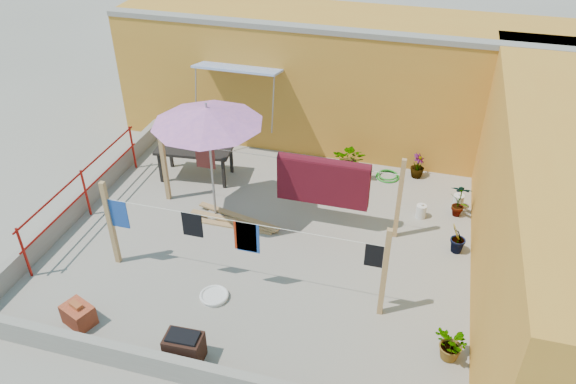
% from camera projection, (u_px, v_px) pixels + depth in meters
% --- Properties ---
extents(ground, '(80.00, 80.00, 0.00)m').
position_uv_depth(ground, '(265.00, 239.00, 11.31)').
color(ground, '#9E998E').
rests_on(ground, ground).
extents(wall_back, '(11.00, 3.27, 3.21)m').
position_uv_depth(wall_back, '(339.00, 79.00, 14.05)').
color(wall_back, '#BC7E29').
rests_on(wall_back, ground).
extents(wall_right, '(2.40, 9.00, 3.20)m').
position_uv_depth(wall_right, '(563.00, 216.00, 9.26)').
color(wall_right, '#BC7E29').
rests_on(wall_right, ground).
extents(parapet_front, '(8.30, 0.16, 0.44)m').
position_uv_depth(parapet_front, '(192.00, 373.00, 8.33)').
color(parapet_front, gray).
rests_on(parapet_front, ground).
extents(parapet_left, '(0.16, 7.30, 0.44)m').
position_uv_depth(parapet_left, '(85.00, 199.00, 12.10)').
color(parapet_left, gray).
rests_on(parapet_left, ground).
extents(red_railing, '(0.05, 4.20, 1.10)m').
position_uv_depth(red_railing, '(84.00, 186.00, 11.61)').
color(red_railing, maroon).
rests_on(red_railing, ground).
extents(clothesline_rig, '(5.09, 2.35, 1.80)m').
position_uv_depth(clothesline_rig, '(311.00, 187.00, 11.02)').
color(clothesline_rig, tan).
rests_on(clothesline_rig, ground).
extents(patio_umbrella, '(2.80, 2.80, 2.62)m').
position_uv_depth(patio_umbrella, '(207.00, 116.00, 10.65)').
color(patio_umbrella, gray).
rests_on(patio_umbrella, ground).
extents(outdoor_table, '(1.79, 1.02, 0.80)m').
position_uv_depth(outdoor_table, '(195.00, 150.00, 12.85)').
color(outdoor_table, black).
rests_on(outdoor_table, ground).
extents(brick_stack, '(0.61, 0.53, 0.45)m').
position_uv_depth(brick_stack, '(79.00, 315.00, 9.33)').
color(brick_stack, '#B6462A').
rests_on(brick_stack, ground).
extents(lumber_pile, '(2.08, 0.59, 0.13)m').
position_uv_depth(lumber_pile, '(233.00, 221.00, 11.71)').
color(lumber_pile, tan).
rests_on(lumber_pile, ground).
extents(brazier, '(0.60, 0.41, 0.52)m').
position_uv_depth(brazier, '(184.00, 347.00, 8.68)').
color(brazier, black).
rests_on(brazier, ground).
extents(white_basin, '(0.52, 0.52, 0.09)m').
position_uv_depth(white_basin, '(214.00, 296.00, 9.90)').
color(white_basin, silver).
rests_on(white_basin, ground).
extents(water_jug_a, '(0.22, 0.22, 0.34)m').
position_uv_depth(water_jug_a, '(421.00, 211.00, 11.84)').
color(water_jug_a, silver).
rests_on(water_jug_a, ground).
extents(water_jug_b, '(0.23, 0.23, 0.36)m').
position_uv_depth(water_jug_b, '(458.00, 201.00, 12.14)').
color(water_jug_b, silver).
rests_on(water_jug_b, ground).
extents(green_hose, '(0.56, 0.56, 0.08)m').
position_uv_depth(green_hose, '(388.00, 176.00, 13.22)').
color(green_hose, '#1B7C1F').
rests_on(green_hose, ground).
extents(plant_back_a, '(0.79, 0.69, 0.84)m').
position_uv_depth(plant_back_a, '(350.00, 160.00, 13.07)').
color(plant_back_a, '#235C1A').
rests_on(plant_back_a, ground).
extents(plant_back_b, '(0.42, 0.42, 0.59)m').
position_uv_depth(plant_back_b, '(418.00, 166.00, 13.10)').
color(plant_back_b, '#235C1A').
rests_on(plant_back_b, ground).
extents(plant_right_a, '(0.46, 0.34, 0.81)m').
position_uv_depth(plant_right_a, '(460.00, 200.00, 11.75)').
color(plant_right_a, '#235C1A').
rests_on(plant_right_a, ground).
extents(plant_right_b, '(0.42, 0.46, 0.67)m').
position_uv_depth(plant_right_b, '(458.00, 239.00, 10.78)').
color(plant_right_b, '#235C1A').
rests_on(plant_right_b, ground).
extents(plant_right_c, '(0.69, 0.71, 0.60)m').
position_uv_depth(plant_right_c, '(453.00, 345.00, 8.65)').
color(plant_right_c, '#235C1A').
rests_on(plant_right_c, ground).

